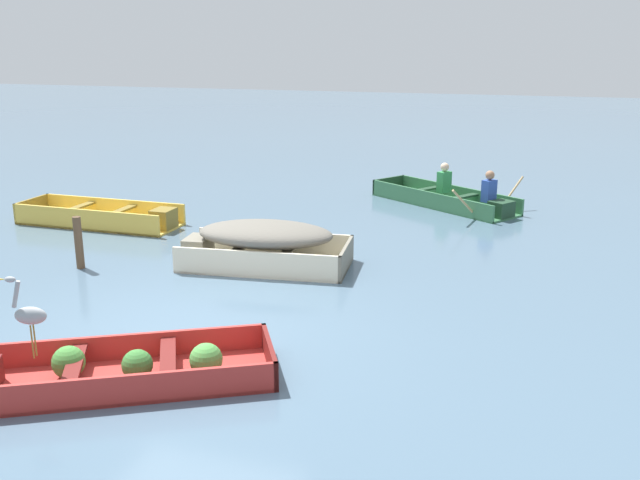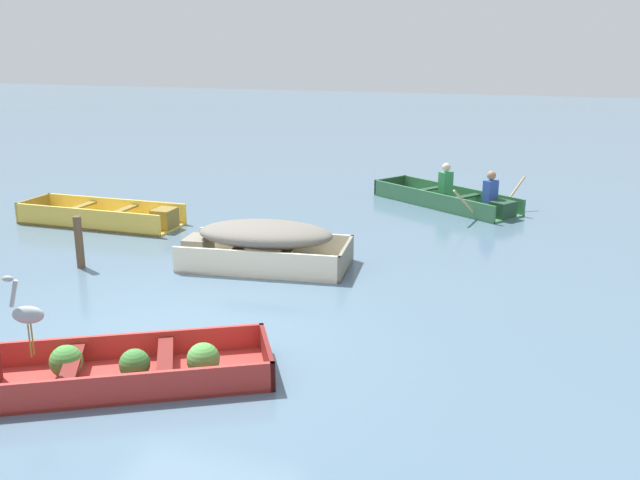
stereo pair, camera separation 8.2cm
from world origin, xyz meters
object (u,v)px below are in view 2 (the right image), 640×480
object	(u,v)px
dinghy_red_foreground	(114,370)
skiff_yellow_near_moored	(108,217)
heron_on_dinghy	(26,312)
rowboat_green_with_crew	(453,199)
skiff_cream_mid_moored	(263,240)
mooring_post	(79,242)

from	to	relation	value
dinghy_red_foreground	skiff_yellow_near_moored	bearing A→B (deg)	124.69
dinghy_red_foreground	heron_on_dinghy	size ratio (longest dim) A/B	3.85
dinghy_red_foreground	rowboat_green_with_crew	world-z (taller)	rowboat_green_with_crew
skiff_cream_mid_moored	dinghy_red_foreground	bearing A→B (deg)	-89.48
rowboat_green_with_crew	heron_on_dinghy	xyz separation A→B (m)	(-2.86, -9.52, 0.67)
dinghy_red_foreground	heron_on_dinghy	xyz separation A→B (m)	(-0.65, -0.42, 0.72)
skiff_cream_mid_moored	rowboat_green_with_crew	bearing A→B (deg)	65.78
skiff_yellow_near_moored	rowboat_green_with_crew	bearing A→B (deg)	30.14
rowboat_green_with_crew	heron_on_dinghy	distance (m)	9.96
skiff_cream_mid_moored	mooring_post	world-z (taller)	mooring_post
dinghy_red_foreground	heron_on_dinghy	bearing A→B (deg)	-146.94
mooring_post	dinghy_red_foreground	bearing A→B (deg)	-49.39
rowboat_green_with_crew	mooring_post	bearing A→B (deg)	-129.61
mooring_post	skiff_yellow_near_moored	bearing A→B (deg)	115.46
dinghy_red_foreground	skiff_cream_mid_moored	size ratio (longest dim) A/B	1.20
dinghy_red_foreground	rowboat_green_with_crew	bearing A→B (deg)	76.37
rowboat_green_with_crew	mooring_post	size ratio (longest dim) A/B	4.10
skiff_yellow_near_moored	mooring_post	xyz separation A→B (m)	(1.15, -2.42, 0.27)
heron_on_dinghy	mooring_post	bearing A→B (deg)	119.86
skiff_cream_mid_moored	heron_on_dinghy	world-z (taller)	heron_on_dinghy
skiff_yellow_near_moored	skiff_cream_mid_moored	world-z (taller)	skiff_cream_mid_moored
skiff_yellow_near_moored	rowboat_green_with_crew	distance (m)	7.01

